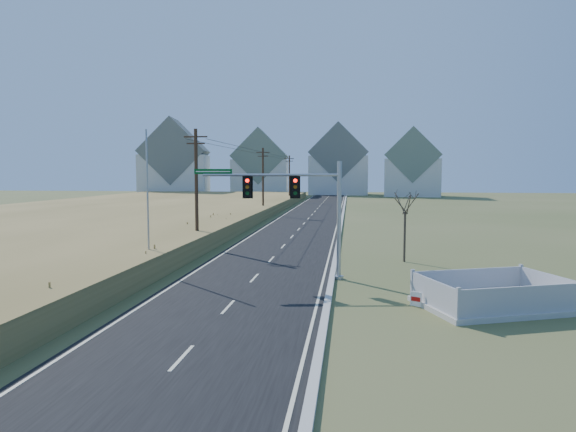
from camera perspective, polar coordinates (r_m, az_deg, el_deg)
The scene contains 16 objects.
ground at distance 24.00m, azimuth -5.55°, elevation -8.95°, with size 260.00×260.00×0.00m, color #465227.
road at distance 73.15m, azimuth 2.91°, elevation 0.38°, with size 8.00×180.00×0.06m, color black.
curb at distance 72.98m, azimuth 6.16°, elevation 0.39°, with size 0.30×180.00×0.18m, color #B2AFA8.
reed_marsh at distance 69.34m, azimuth -17.90°, elevation 0.42°, with size 38.00×110.00×1.30m, color tan.
utility_pole_near at distance 39.50m, azimuth -10.14°, elevation 3.27°, with size 1.80×0.26×9.00m.
utility_pole_mid at distance 68.74m, azimuth -2.79°, elevation 3.98°, with size 1.80×0.26×9.00m.
utility_pole_far at distance 98.44m, azimuth 0.15°, elevation 4.24°, with size 1.80×0.26×9.00m.
condo_nw at distance 130.10m, azimuth -12.50°, elevation 5.60°, with size 17.69×13.38×19.05m.
condo_nnw at distance 132.78m, azimuth -3.12°, elevation 5.36°, with size 14.93×11.17×17.03m.
condo_n at distance 134.80m, azimuth 5.62°, elevation 5.62°, with size 15.27×10.20×18.54m.
condo_ne at distance 127.64m, azimuth 13.67°, elevation 5.21°, with size 14.12×10.51×16.52m.
traffic_signal_mast at distance 27.25m, azimuth 1.90°, elevation 1.16°, with size 7.86×1.34×6.31m.
fence_enclosure at distance 23.63m, azimuth 21.76°, elevation -8.82°, with size 6.85×5.75×1.33m.
open_sign at distance 22.81m, azimuth 14.03°, elevation -8.94°, with size 0.46×0.30×0.63m.
flagpole at distance 30.49m, azimuth -15.29°, elevation 0.06°, with size 0.37×0.37×8.17m.
bare_tree at distance 33.49m, azimuth 12.91°, elevation 1.62°, with size 1.83×1.83×4.84m.
Camera 1 is at (5.06, -22.76, 5.71)m, focal length 32.00 mm.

